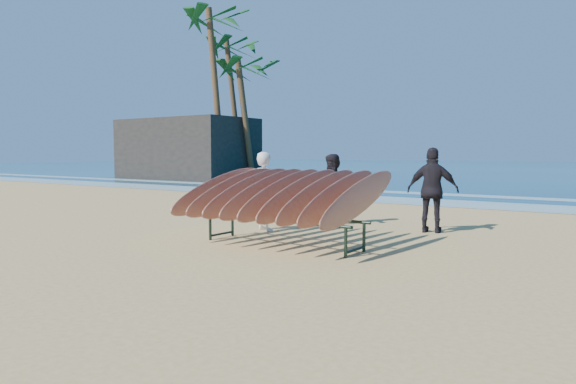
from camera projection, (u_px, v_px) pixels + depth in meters
name	position (u px, v px, depth m)	size (l,w,h in m)	color
ground	(262.00, 249.00, 9.02)	(120.00, 120.00, 0.00)	tan
ocean	(575.00, 169.00, 54.35)	(160.00, 160.00, 0.00)	navy
foam_near	(442.00, 203.00, 17.26)	(160.00, 160.00, 0.00)	white
foam_far	(470.00, 196.00, 20.14)	(160.00, 160.00, 0.00)	white
surfboard_rack	(282.00, 195.00, 9.26)	(3.21, 2.71, 1.54)	black
person_white	(265.00, 191.00, 11.08)	(0.62, 0.41, 1.70)	white
person_dark_a	(334.00, 190.00, 11.88)	(0.80, 0.63, 1.66)	black
person_dark_b	(433.00, 190.00, 10.78)	(1.05, 0.44, 1.80)	black
building	(187.00, 149.00, 33.54)	(8.69, 4.83, 3.86)	#2D2823
palm_left	(215.00, 23.00, 29.80)	(5.20, 5.20, 10.14)	brown
palm_mid	(245.00, 71.00, 30.87)	(5.20, 5.20, 7.45)	brown
palm_right	(234.00, 50.00, 36.39)	(5.20, 5.20, 9.86)	brown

